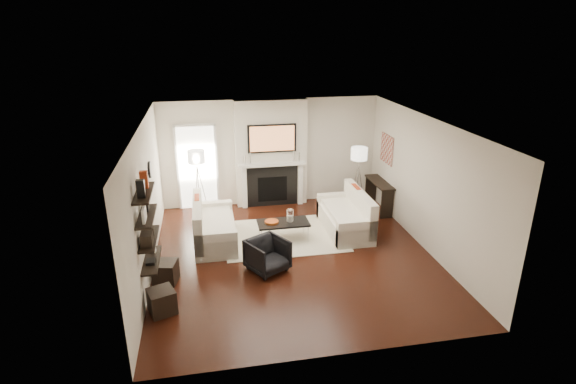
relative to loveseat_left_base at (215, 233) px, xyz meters
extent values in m
plane|color=black|center=(1.53, -0.92, -0.21)|extent=(6.00, 6.00, 0.00)
plane|color=white|center=(1.53, -0.92, 2.49)|extent=(6.00, 6.00, 0.00)
plane|color=silver|center=(1.53, 2.08, 1.14)|extent=(5.50, 0.00, 5.50)
plane|color=silver|center=(1.53, -3.92, 1.14)|extent=(5.50, 0.00, 5.50)
plane|color=silver|center=(-1.22, -0.92, 1.14)|extent=(0.00, 6.00, 6.00)
plane|color=silver|center=(4.28, -0.92, 1.14)|extent=(0.00, 6.00, 6.00)
cube|color=silver|center=(1.53, 1.96, 1.14)|extent=(1.80, 0.25, 2.70)
cube|color=black|center=(1.53, 1.82, 0.31)|extent=(1.30, 0.02, 1.04)
cube|color=black|center=(1.53, 1.82, 0.24)|extent=(0.75, 0.02, 0.65)
cube|color=white|center=(0.81, 1.79, 0.34)|extent=(0.12, 0.08, 1.10)
cube|color=white|center=(2.25, 1.79, 0.34)|extent=(0.12, 0.08, 1.10)
cube|color=white|center=(1.53, 1.77, 0.91)|extent=(1.70, 0.18, 0.07)
cube|color=black|center=(1.53, 1.80, 1.57)|extent=(1.20, 0.06, 0.70)
cube|color=#BF723F|center=(1.53, 1.76, 1.57)|extent=(1.10, 0.00, 0.62)
cylinder|color=silver|center=(0.98, 1.78, 1.09)|extent=(0.04, 0.04, 0.30)
cylinder|color=silver|center=(0.85, 1.78, 1.06)|extent=(0.04, 0.04, 0.24)
cylinder|color=silver|center=(2.08, 1.78, 1.09)|extent=(0.04, 0.04, 0.30)
cylinder|color=silver|center=(2.21, 1.78, 1.06)|extent=(0.04, 0.04, 0.24)
cube|color=white|center=(-0.32, 2.06, 0.84)|extent=(0.90, 0.02, 2.10)
cube|color=white|center=(-0.80, 2.04, 0.84)|extent=(0.06, 0.06, 2.16)
cube|color=white|center=(0.16, 2.04, 0.84)|extent=(0.06, 0.06, 2.16)
cube|color=white|center=(-0.32, 2.04, 1.92)|extent=(1.02, 0.06, 0.06)
cube|color=beige|center=(1.49, -0.02, -0.20)|extent=(2.60, 2.00, 0.01)
cube|color=white|center=(0.00, 0.00, 0.00)|extent=(0.85, 1.80, 0.42)
cube|color=white|center=(-0.33, 0.00, 0.32)|extent=(0.18, 1.80, 0.80)
cube|color=white|center=(0.00, -0.81, 0.09)|extent=(0.85, 0.18, 0.60)
cube|color=white|center=(0.00, 0.81, 0.09)|extent=(0.85, 0.18, 0.60)
cube|color=white|center=(0.05, 0.00, 0.26)|extent=(0.63, 1.44, 0.10)
cube|color=#AC3615|center=(-0.33, 0.30, 0.52)|extent=(0.10, 0.42, 0.42)
cube|color=black|center=(-0.33, -0.30, 0.51)|extent=(0.10, 0.40, 0.40)
cube|color=white|center=(2.90, 0.01, 0.00)|extent=(0.85, 1.80, 0.42)
cube|color=white|center=(3.23, 0.01, 0.32)|extent=(0.18, 1.80, 0.80)
cube|color=white|center=(2.90, -0.80, 0.09)|extent=(0.85, 0.18, 0.60)
cube|color=white|center=(2.90, 0.82, 0.09)|extent=(0.85, 0.18, 0.60)
cube|color=white|center=(2.85, 0.01, 0.26)|extent=(0.63, 1.44, 0.10)
cube|color=#AC3615|center=(3.23, 0.31, 0.52)|extent=(0.10, 0.42, 0.42)
cube|color=black|center=(3.23, -0.29, 0.51)|extent=(0.10, 0.40, 0.40)
cube|color=black|center=(1.45, -0.19, 0.19)|extent=(1.10, 0.55, 0.04)
cylinder|color=silver|center=(0.95, -0.41, -0.02)|extent=(0.02, 0.02, 0.38)
cylinder|color=silver|center=(1.95, -0.41, -0.02)|extent=(0.02, 0.02, 0.38)
cylinder|color=silver|center=(0.95, 0.03, -0.02)|extent=(0.02, 0.02, 0.38)
cylinder|color=silver|center=(1.95, 0.03, -0.02)|extent=(0.02, 0.02, 0.38)
cylinder|color=white|center=(1.60, -0.19, 0.35)|extent=(0.15, 0.15, 0.27)
cylinder|color=white|center=(1.60, -0.19, 0.29)|extent=(0.10, 0.10, 0.14)
cylinder|color=#CA5C21|center=(1.20, -0.19, 0.24)|extent=(0.29, 0.29, 0.05)
imported|color=black|center=(0.94, -1.40, 0.14)|extent=(0.90, 0.88, 0.69)
cylinder|color=silver|center=(-0.32, 1.66, 0.39)|extent=(0.02, 0.02, 1.20)
cylinder|color=white|center=(-0.32, 1.66, 1.24)|extent=(0.40, 0.40, 0.30)
cylinder|color=silver|center=(-0.21, 1.66, 0.39)|extent=(0.25, 0.02, 1.23)
cylinder|color=silver|center=(-0.37, 1.76, 0.39)|extent=(0.14, 0.22, 1.23)
cylinder|color=silver|center=(-0.37, 1.57, 0.39)|extent=(0.14, 0.22, 1.23)
cylinder|color=silver|center=(3.58, 1.20, 0.39)|extent=(0.02, 0.02, 1.20)
cylinder|color=white|center=(3.58, 1.20, 1.24)|extent=(0.40, 0.40, 0.30)
cylinder|color=silver|center=(3.69, 1.20, 0.39)|extent=(0.25, 0.02, 1.23)
cylinder|color=silver|center=(3.53, 1.29, 0.39)|extent=(0.14, 0.22, 1.23)
cylinder|color=silver|center=(3.53, 1.10, 0.39)|extent=(0.14, 0.22, 1.23)
cube|color=black|center=(4.10, 1.05, 0.52)|extent=(0.35, 1.20, 0.04)
cube|color=black|center=(4.10, 0.50, 0.14)|extent=(0.30, 0.04, 0.71)
cube|color=black|center=(4.10, 1.60, 0.14)|extent=(0.30, 0.04, 0.71)
cube|color=#A66653|center=(4.26, 1.13, 1.34)|extent=(0.03, 0.70, 0.70)
cube|color=black|center=(-1.09, -1.92, 0.49)|extent=(0.25, 1.00, 0.03)
cube|color=black|center=(-1.09, -1.92, 0.89)|extent=(0.25, 1.00, 0.04)
cube|color=black|center=(-1.09, -1.92, 1.29)|extent=(0.25, 1.00, 0.04)
cube|color=black|center=(-1.09, -1.92, 1.69)|extent=(0.25, 1.00, 0.04)
cube|color=black|center=(-1.09, -2.16, 1.85)|extent=(0.12, 0.10, 0.28)
cube|color=#AC3615|center=(-1.09, -1.72, 1.85)|extent=(0.12, 0.10, 0.28)
cube|color=white|center=(-1.09, -2.13, 1.42)|extent=(0.04, 0.30, 0.22)
cube|color=black|center=(-1.09, -1.67, 1.40)|extent=(0.04, 0.22, 0.18)
cube|color=black|center=(-1.09, -2.18, 1.01)|extent=(0.18, 0.25, 0.20)
cube|color=black|center=(-1.09, -1.79, 0.97)|extent=(0.15, 0.12, 0.12)
cube|color=black|center=(-1.09, -2.04, 0.53)|extent=(0.14, 0.20, 0.05)
cube|color=white|center=(-1.09, -1.66, 0.60)|extent=(0.10, 0.10, 0.18)
cylinder|color=black|center=(-1.20, -0.02, 1.49)|extent=(0.04, 0.34, 0.34)
cylinder|color=white|center=(-1.17, -0.02, 1.49)|extent=(0.01, 0.29, 0.29)
cube|color=black|center=(-0.94, -1.47, -0.01)|extent=(0.48, 0.48, 0.40)
cube|color=black|center=(-0.94, -2.41, -0.01)|extent=(0.51, 0.51, 0.40)
camera|label=1|loc=(-0.08, -8.85, 4.18)|focal=28.00mm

